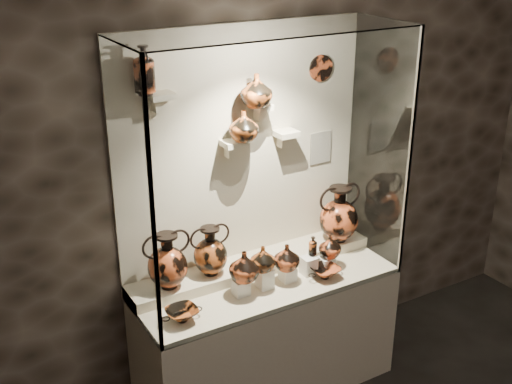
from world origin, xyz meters
TOP-DOWN VIEW (x-y plane):
  - wall_back at (0.00, 2.50)m, footprint 5.00×0.02m
  - plinth at (0.00, 2.18)m, footprint 1.70×0.60m
  - front_tier at (0.00, 2.18)m, footprint 1.68×0.58m
  - rear_tier at (0.00, 2.35)m, footprint 1.70×0.25m
  - back_panel at (0.00, 2.50)m, footprint 1.70×0.03m
  - glass_front at (0.00, 1.88)m, footprint 1.70×0.01m
  - glass_left at (-0.85, 2.18)m, footprint 0.01×0.60m
  - glass_right at (0.85, 2.18)m, footprint 0.01×0.60m
  - glass_top at (0.00, 2.18)m, footprint 1.70×0.60m
  - frame_post_left at (-0.84, 1.89)m, footprint 0.02×0.02m
  - frame_post_right at (0.84, 1.89)m, footprint 0.02×0.02m
  - pedestal_a at (-0.22, 2.13)m, footprint 0.09×0.09m
  - pedestal_b at (-0.05, 2.13)m, footprint 0.09×0.09m
  - pedestal_c at (0.12, 2.13)m, footprint 0.09×0.09m
  - pedestal_d at (0.28, 2.13)m, footprint 0.09×0.09m
  - pedestal_e at (0.42, 2.13)m, footprint 0.09×0.09m
  - bracket_ul at (-0.55, 2.42)m, footprint 0.14×0.12m
  - bracket_ca at (-0.10, 2.42)m, footprint 0.14×0.12m
  - bracket_cb at (0.10, 2.42)m, footprint 0.10×0.12m
  - bracket_cc at (0.28, 2.42)m, footprint 0.14×0.12m
  - amphora_left at (-0.60, 2.33)m, footprint 0.36×0.36m
  - amphora_mid at (-0.32, 2.34)m, footprint 0.28×0.28m
  - amphora_right at (0.65, 2.31)m, footprint 0.34×0.34m
  - jug_a at (-0.20, 2.11)m, footprint 0.19×0.19m
  - jug_b at (-0.07, 2.12)m, footprint 0.21×0.21m
  - jug_c at (0.10, 2.11)m, footprint 0.17×0.17m
  - jug_e at (0.44, 2.13)m, footprint 0.19×0.19m
  - lekythos_small at (0.32, 2.14)m, footprint 0.08×0.08m
  - kylix_left at (-0.65, 2.05)m, footprint 0.25×0.22m
  - kylix_right at (0.34, 2.03)m, footprint 0.28×0.26m
  - lekythos_tall at (-0.64, 2.41)m, footprint 0.12×0.12m
  - ovoid_vase_a at (-0.05, 2.38)m, footprint 0.24×0.24m
  - ovoid_vase_b at (0.03, 2.37)m, footprint 0.22×0.22m
  - wall_plate at (0.56, 2.47)m, footprint 0.17×0.02m
  - info_placard at (0.59, 2.47)m, footprint 0.17×0.01m

SIDE VIEW (x-z plane):
  - plinth at x=0.00m, z-range 0.00..0.80m
  - front_tier at x=0.00m, z-range 0.80..0.83m
  - rear_tier at x=0.00m, z-range 0.80..0.90m
  - pedestal_e at x=0.42m, z-range 0.83..0.91m
  - pedestal_c at x=0.12m, z-range 0.83..0.92m
  - kylix_right at x=0.34m, z-range 0.83..0.92m
  - kylix_left at x=-0.65m, z-range 0.83..0.92m
  - pedestal_a at x=-0.22m, z-range 0.83..0.93m
  - pedestal_d at x=0.28m, z-range 0.83..0.95m
  - pedestal_b at x=-0.05m, z-range 0.83..0.96m
  - jug_e at x=0.44m, z-range 0.91..1.06m
  - jug_c at x=0.10m, z-range 0.92..1.09m
  - lekythos_small at x=0.32m, z-range 0.95..1.10m
  - jug_a at x=-0.20m, z-range 0.93..1.13m
  - jug_b at x=-0.07m, z-range 0.96..1.12m
  - amphora_mid at x=-0.32m, z-range 0.90..1.22m
  - amphora_left at x=-0.60m, z-range 0.90..1.25m
  - amphora_right at x=0.65m, z-range 0.90..1.30m
  - info_placard at x=0.59m, z-range 1.43..1.65m
  - wall_back at x=0.00m, z-range 0.00..3.20m
  - back_panel at x=0.00m, z-range 0.80..2.40m
  - glass_front at x=0.00m, z-range 0.80..2.40m
  - glass_left at x=-0.85m, z-range 0.80..2.40m
  - glass_right at x=0.85m, z-range 0.80..2.40m
  - frame_post_left at x=-0.84m, z-range 0.80..2.40m
  - frame_post_right at x=0.84m, z-range 0.80..2.40m
  - bracket_ca at x=-0.10m, z-range 1.68..1.72m
  - bracket_cc at x=0.28m, z-range 1.68..1.72m
  - ovoid_vase_a at x=-0.05m, z-range 1.72..1.91m
  - bracket_cb at x=0.10m, z-range 1.88..1.92m
  - ovoid_vase_b at x=0.03m, z-range 1.92..2.12m
  - bracket_ul at x=-0.55m, z-range 2.03..2.07m
  - wall_plate at x=0.56m, z-range 1.99..2.16m
  - lekythos_tall at x=-0.64m, z-range 2.07..2.36m
  - glass_top at x=0.00m, z-range 2.39..2.40m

